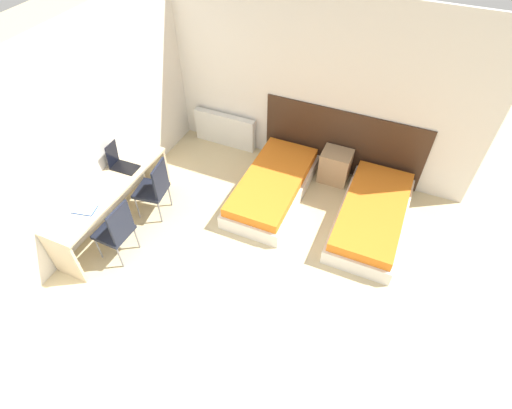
{
  "coord_description": "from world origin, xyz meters",
  "views": [
    {
      "loc": [
        1.47,
        -1.2,
        4.29
      ],
      "look_at": [
        0.0,
        2.16,
        0.55
      ],
      "focal_mm": 28.0,
      "sensor_mm": 36.0,
      "label": 1
    }
  ],
  "objects": [
    {
      "name": "nightstand",
      "position": [
        0.68,
        3.69,
        0.26
      ],
      "size": [
        0.45,
        0.39,
        0.52
      ],
      "color": "tan",
      "rests_on": "ground_plane"
    },
    {
      "name": "wall_left",
      "position": [
        -2.14,
        1.96,
        1.35
      ],
      "size": [
        0.05,
        4.93,
        2.7
      ],
      "color": "silver",
      "rests_on": "ground_plane"
    },
    {
      "name": "ground_plane",
      "position": [
        0.0,
        0.0,
        0.0
      ],
      "size": [
        20.0,
        20.0,
        0.0
      ],
      "primitive_type": "plane",
      "color": "beige"
    },
    {
      "name": "desk",
      "position": [
        -1.85,
        1.52,
        0.57
      ],
      "size": [
        0.52,
        1.99,
        0.73
      ],
      "color": "#C6B28E",
      "rests_on": "ground_plane"
    },
    {
      "name": "bed_near_window",
      "position": [
        -0.07,
        2.94,
        0.18
      ],
      "size": [
        0.9,
        1.88,
        0.38
      ],
      "color": "silver",
      "rests_on": "ground_plane"
    },
    {
      "name": "wall_back",
      "position": [
        0.0,
        3.95,
        1.35
      ],
      "size": [
        5.22,
        0.05,
        2.7
      ],
      "color": "silver",
      "rests_on": "ground_plane"
    },
    {
      "name": "bed_near_door",
      "position": [
        1.43,
        2.94,
        0.18
      ],
      "size": [
        0.9,
        1.88,
        0.38
      ],
      "color": "silver",
      "rests_on": "ground_plane"
    },
    {
      "name": "headboard_panel",
      "position": [
        0.68,
        3.92,
        0.55
      ],
      "size": [
        2.5,
        0.03,
        1.11
      ],
      "color": "#382316",
      "rests_on": "ground_plane"
    },
    {
      "name": "chair_near_laptop",
      "position": [
        -1.45,
        1.95,
        0.5
      ],
      "size": [
        0.47,
        0.47,
        0.92
      ],
      "rotation": [
        0.0,
        0.0,
        0.15
      ],
      "color": "black",
      "rests_on": "ground_plane"
    },
    {
      "name": "radiator",
      "position": [
        -1.31,
        3.83,
        0.29
      ],
      "size": [
        1.09,
        0.12,
        0.58
      ],
      "color": "silver",
      "rests_on": "ground_plane"
    },
    {
      "name": "laptop",
      "position": [
        -1.91,
        1.92,
        0.81
      ],
      "size": [
        0.37,
        0.23,
        0.37
      ],
      "rotation": [
        0.0,
        0.0,
        0.03
      ],
      "color": "black",
      "rests_on": "desk"
    },
    {
      "name": "open_notebook",
      "position": [
        -1.83,
        1.07,
        0.74
      ],
      "size": [
        0.31,
        0.24,
        0.02
      ],
      "rotation": [
        0.0,
        0.0,
        0.22
      ],
      "color": "#1E4793",
      "rests_on": "desk"
    },
    {
      "name": "chair_near_notebook",
      "position": [
        -1.45,
        1.1,
        0.5
      ],
      "size": [
        0.42,
        0.42,
        0.92
      ],
      "rotation": [
        0.0,
        0.0,
        -0.03
      ],
      "color": "black",
      "rests_on": "ground_plane"
    }
  ]
}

